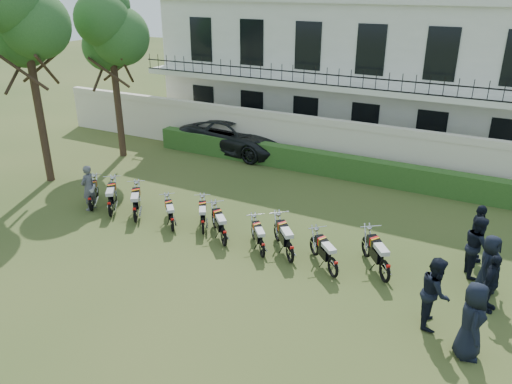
{
  "coord_description": "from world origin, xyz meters",
  "views": [
    {
      "loc": [
        7.67,
        -12.51,
        7.93
      ],
      "look_at": [
        0.24,
        1.5,
        1.19
      ],
      "focal_mm": 35.0,
      "sensor_mm": 36.0,
      "label": 1
    }
  ],
  "objects_px": {
    "motorcycle_1": "(110,204)",
    "motorcycle_8": "(333,263)",
    "officer_3": "(489,265)",
    "motorcycle_3": "(172,220)",
    "officer_5": "(477,233)",
    "inspector": "(88,188)",
    "officer_0": "(472,321)",
    "motorcycle_4": "(203,222)",
    "suv": "(236,136)",
    "motorcycle_9": "(385,266)",
    "motorcycle_5": "(224,233)",
    "motorcycle_2": "(135,210)",
    "motorcycle_0": "(91,200)",
    "officer_1": "(435,292)",
    "officer_4": "(477,246)",
    "motorcycle_7": "(290,248)",
    "tree_west_near": "(110,30)",
    "officer_2": "(491,283)",
    "motorcycle_6": "(262,245)",
    "tree_west_mid": "(23,17)"
  },
  "relations": [
    {
      "from": "officer_0",
      "to": "motorcycle_5",
      "type": "bearing_deg",
      "value": 66.14
    },
    {
      "from": "officer_4",
      "to": "officer_5",
      "type": "xyz_separation_m",
      "value": [
        -0.08,
        0.86,
        -0.01
      ]
    },
    {
      "from": "tree_west_mid",
      "to": "motorcycle_6",
      "type": "height_order",
      "value": "tree_west_mid"
    },
    {
      "from": "motorcycle_6",
      "to": "motorcycle_4",
      "type": "bearing_deg",
      "value": 129.55
    },
    {
      "from": "officer_3",
      "to": "motorcycle_3",
      "type": "bearing_deg",
      "value": 115.93
    },
    {
      "from": "motorcycle_7",
      "to": "inspector",
      "type": "xyz_separation_m",
      "value": [
        -8.2,
        0.03,
        0.35
      ]
    },
    {
      "from": "tree_west_near",
      "to": "motorcycle_0",
      "type": "height_order",
      "value": "tree_west_near"
    },
    {
      "from": "officer_0",
      "to": "officer_5",
      "type": "xyz_separation_m",
      "value": [
        -0.34,
        4.62,
        -0.04
      ]
    },
    {
      "from": "officer_1",
      "to": "officer_4",
      "type": "relative_size",
      "value": 1.02
    },
    {
      "from": "motorcycle_0",
      "to": "officer_5",
      "type": "relative_size",
      "value": 0.86
    },
    {
      "from": "officer_3",
      "to": "officer_5",
      "type": "distance_m",
      "value": 1.82
    },
    {
      "from": "suv",
      "to": "inspector",
      "type": "xyz_separation_m",
      "value": [
        -1.36,
        -8.51,
        0.06
      ]
    },
    {
      "from": "inspector",
      "to": "officer_4",
      "type": "height_order",
      "value": "officer_4"
    },
    {
      "from": "motorcycle_4",
      "to": "officer_5",
      "type": "xyz_separation_m",
      "value": [
        8.26,
        2.47,
        0.46
      ]
    },
    {
      "from": "suv",
      "to": "officer_3",
      "type": "distance_m",
      "value": 14.32
    },
    {
      "from": "motorcycle_9",
      "to": "suv",
      "type": "height_order",
      "value": "suv"
    },
    {
      "from": "inspector",
      "to": "officer_0",
      "type": "distance_m",
      "value": 13.57
    },
    {
      "from": "motorcycle_6",
      "to": "motorcycle_7",
      "type": "bearing_deg",
      "value": -32.97
    },
    {
      "from": "officer_4",
      "to": "motorcycle_9",
      "type": "bearing_deg",
      "value": 107.33
    },
    {
      "from": "motorcycle_4",
      "to": "inspector",
      "type": "distance_m",
      "value": 4.87
    },
    {
      "from": "motorcycle_0",
      "to": "motorcycle_3",
      "type": "xyz_separation_m",
      "value": [
        3.65,
        0.07,
        -0.03
      ]
    },
    {
      "from": "motorcycle_9",
      "to": "inspector",
      "type": "bearing_deg",
      "value": 144.11
    },
    {
      "from": "motorcycle_1",
      "to": "motorcycle_5",
      "type": "bearing_deg",
      "value": -35.78
    },
    {
      "from": "motorcycle_5",
      "to": "inspector",
      "type": "xyz_separation_m",
      "value": [
        -5.9,
        0.09,
        0.38
      ]
    },
    {
      "from": "motorcycle_9",
      "to": "officer_5",
      "type": "distance_m",
      "value": 3.3
    },
    {
      "from": "motorcycle_6",
      "to": "suv",
      "type": "bearing_deg",
      "value": 84.18
    },
    {
      "from": "officer_3",
      "to": "officer_5",
      "type": "xyz_separation_m",
      "value": [
        -0.46,
        1.76,
        0.04
      ]
    },
    {
      "from": "motorcycle_4",
      "to": "motorcycle_8",
      "type": "distance_m",
      "value": 4.81
    },
    {
      "from": "tree_west_near",
      "to": "officer_3",
      "type": "distance_m",
      "value": 18.01
    },
    {
      "from": "tree_west_near",
      "to": "motorcycle_8",
      "type": "height_order",
      "value": "tree_west_near"
    },
    {
      "from": "tree_west_mid",
      "to": "motorcycle_7",
      "type": "bearing_deg",
      "value": -6.75
    },
    {
      "from": "motorcycle_4",
      "to": "motorcycle_0",
      "type": "bearing_deg",
      "value": 151.32
    },
    {
      "from": "officer_0",
      "to": "officer_4",
      "type": "height_order",
      "value": "officer_0"
    },
    {
      "from": "motorcycle_3",
      "to": "officer_4",
      "type": "bearing_deg",
      "value": -32.01
    },
    {
      "from": "tree_west_near",
      "to": "suv",
      "type": "bearing_deg",
      "value": 34.62
    },
    {
      "from": "motorcycle_2",
      "to": "officer_0",
      "type": "xyz_separation_m",
      "value": [
        11.19,
        -1.75,
        0.44
      ]
    },
    {
      "from": "officer_0",
      "to": "officer_5",
      "type": "bearing_deg",
      "value": -6.55
    },
    {
      "from": "motorcycle_7",
      "to": "motorcycle_8",
      "type": "height_order",
      "value": "motorcycle_7"
    },
    {
      "from": "officer_2",
      "to": "officer_4",
      "type": "bearing_deg",
      "value": 32.09
    },
    {
      "from": "motorcycle_1",
      "to": "motorcycle_6",
      "type": "relative_size",
      "value": 1.2
    },
    {
      "from": "motorcycle_8",
      "to": "suv",
      "type": "bearing_deg",
      "value": 88.05
    },
    {
      "from": "motorcycle_0",
      "to": "officer_3",
      "type": "bearing_deg",
      "value": -31.38
    },
    {
      "from": "tree_west_near",
      "to": "officer_2",
      "type": "bearing_deg",
      "value": -16.95
    },
    {
      "from": "motorcycle_1",
      "to": "motorcycle_2",
      "type": "height_order",
      "value": "motorcycle_1"
    },
    {
      "from": "motorcycle_1",
      "to": "motorcycle_8",
      "type": "relative_size",
      "value": 1.17
    },
    {
      "from": "motorcycle_0",
      "to": "officer_3",
      "type": "xyz_separation_m",
      "value": [
        13.41,
        1.13,
        0.41
      ]
    },
    {
      "from": "motorcycle_1",
      "to": "tree_west_near",
      "type": "bearing_deg",
      "value": 91.38
    },
    {
      "from": "inspector",
      "to": "officer_0",
      "type": "bearing_deg",
      "value": 79.27
    },
    {
      "from": "motorcycle_0",
      "to": "motorcycle_1",
      "type": "relative_size",
      "value": 0.93
    },
    {
      "from": "tree_west_near",
      "to": "officer_5",
      "type": "bearing_deg",
      "value": -9.1
    }
  ]
}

